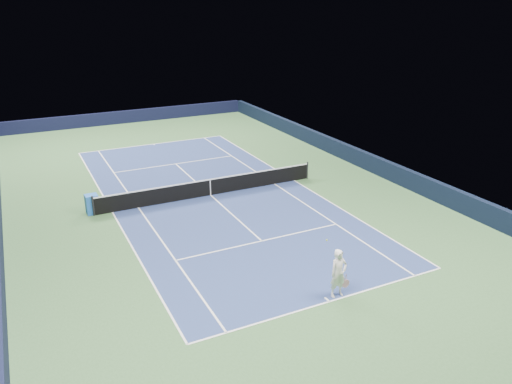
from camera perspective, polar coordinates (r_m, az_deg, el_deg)
name	(u,v)px	position (r m, az deg, el deg)	size (l,w,h in m)	color
ground	(211,195)	(28.35, -5.21, -0.37)	(40.00, 40.00, 0.00)	#355B32
wall_far	(129,117)	(46.52, -14.31, 8.36)	(22.00, 0.35, 1.10)	black
wall_right	(365,160)	(33.35, 12.36, 3.56)	(0.35, 40.00, 1.10)	black
court_surface	(211,195)	(28.35, -5.21, -0.36)	(10.97, 23.77, 0.01)	navy
baseline_far	(154,144)	(39.13, -11.63, 5.40)	(10.97, 0.08, 0.00)	white
baseline_near	(329,302)	(18.94, 8.39, -12.28)	(10.97, 0.08, 0.00)	white
sideline_doubles_right	(294,180)	(30.60, 4.38, 1.33)	(0.08, 23.77, 0.00)	white
sideline_doubles_left	(112,212)	(27.04, -16.10, -2.24)	(0.08, 23.77, 0.00)	white
sideline_singles_right	(274,184)	(29.96, 2.13, 0.93)	(0.08, 23.77, 0.00)	white
sideline_singles_left	(138,208)	(27.27, -13.28, -1.76)	(0.08, 23.77, 0.00)	white
service_line_far	(176,164)	(34.06, -9.17, 3.20)	(8.23, 0.08, 0.00)	white
service_line_near	(262,241)	(23.00, 0.66, -5.61)	(8.23, 0.08, 0.00)	white
center_service_line	(211,195)	(28.35, -5.21, -0.35)	(0.08, 12.80, 0.00)	white
center_mark_far	(154,144)	(38.99, -11.57, 5.35)	(0.08, 0.30, 0.00)	white
center_mark_near	(327,300)	(19.04, 8.14, -12.07)	(0.08, 0.30, 0.00)	white
tennis_net	(210,187)	(28.17, -5.25, 0.59)	(12.90, 0.10, 1.07)	black
sponsor_cube	(92,204)	(27.05, -18.23, -1.32)	(0.65, 0.59, 1.02)	blue
tennis_player	(339,273)	(18.84, 9.42, -9.16)	(0.84, 1.27, 1.90)	white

